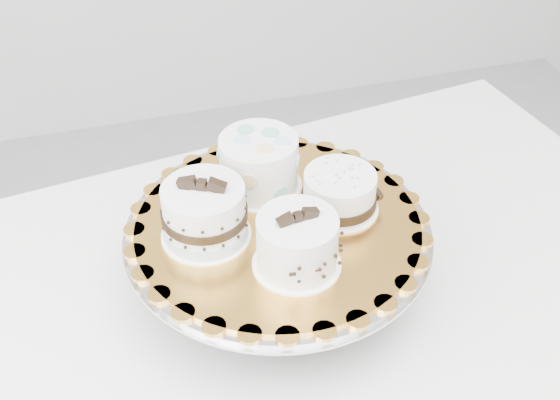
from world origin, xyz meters
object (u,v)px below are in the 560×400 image
object	(u,v)px
table	(315,323)
cake_ribbon	(340,193)
cake_dots	(259,163)
cake_banded	(205,214)
cake_board	(278,224)
cake_stand	(278,245)
cake_swirl	(297,244)

from	to	relation	value
table	cake_ribbon	bearing A→B (deg)	23.82
table	cake_dots	bearing A→B (deg)	112.30
table	cake_banded	size ratio (longest dim) A/B	8.85
table	cake_dots	distance (m)	0.27
table	cake_board	size ratio (longest dim) A/B	3.28
cake_stand	cake_dots	size ratio (longest dim) A/B	3.08
table	cake_swirl	bearing A→B (deg)	-136.07
cake_banded	table	bearing A→B (deg)	18.83
cake_stand	cake_swirl	distance (m)	0.11
cake_banded	cake_ribbon	world-z (taller)	cake_banded
cake_board	cake_ribbon	world-z (taller)	cake_ribbon
cake_swirl	cake_dots	distance (m)	0.16
table	cake_stand	distance (m)	0.17
cake_board	cake_swirl	bearing A→B (deg)	-89.42
table	cake_stand	xyz separation A→B (m)	(-0.05, 0.02, 0.16)
table	cake_stand	bearing A→B (deg)	156.48
table	cake_board	xyz separation A→B (m)	(-0.05, 0.02, 0.20)
cake_stand	cake_dots	xyz separation A→B (m)	(-0.00, 0.08, 0.08)
cake_board	cake_banded	world-z (taller)	cake_banded
cake_ribbon	cake_stand	bearing A→B (deg)	171.26
cake_stand	cake_ribbon	distance (m)	0.11
cake_stand	cake_banded	world-z (taller)	cake_banded
cake_swirl	cake_board	bearing A→B (deg)	82.83
cake_stand	cake_swirl	world-z (taller)	cake_swirl
table	cake_banded	xyz separation A→B (m)	(-0.15, 0.02, 0.24)
cake_board	cake_dots	world-z (taller)	cake_dots
cake_dots	cake_ribbon	distance (m)	0.12
cake_swirl	cake_dots	bearing A→B (deg)	83.71
cake_board	cake_ribbon	size ratio (longest dim) A/B	3.24
table	cake_board	world-z (taller)	cake_board
cake_banded	cake_ribbon	size ratio (longest dim) A/B	1.20
cake_dots	cake_ribbon	size ratio (longest dim) A/B	1.14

